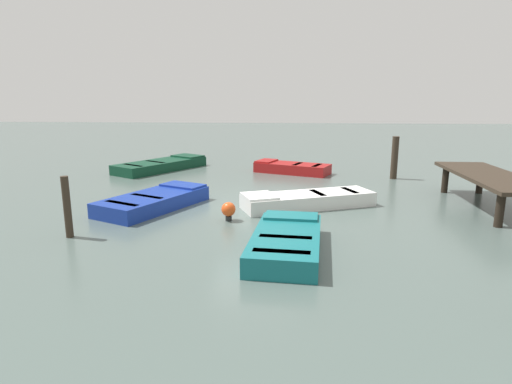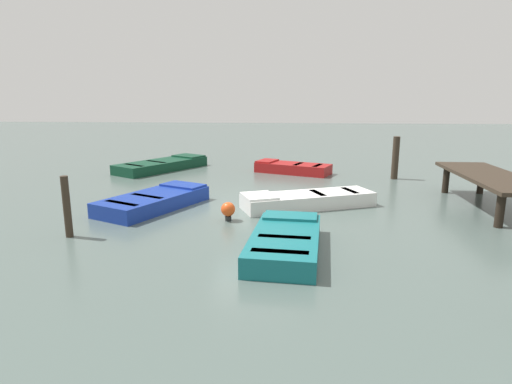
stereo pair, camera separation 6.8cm
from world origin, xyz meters
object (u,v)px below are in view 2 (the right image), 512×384
Objects in this scene: rowboat_white at (307,200)px; marker_buoy at (228,210)px; rowboat_blue at (154,200)px; rowboat_red at (292,168)px; rowboat_dark_green at (162,165)px; dock_segment at (491,179)px; rowboat_teal at (285,241)px; mooring_piling_near_left at (67,207)px; mooring_piling_center at (395,158)px.

marker_buoy reaches higher than rowboat_white.
rowboat_white is at bearing 126.65° from marker_buoy.
rowboat_blue is 4.32m from rowboat_white.
rowboat_dark_green is at bearing 18.72° from rowboat_red.
marker_buoy is (1.52, -2.04, 0.07)m from rowboat_white.
dock_segment is 7.37m from marker_buoy.
mooring_piling_near_left is at bearing 88.38° from rowboat_teal.
marker_buoy is at bearing -74.56° from dock_segment.
rowboat_blue is 7.10m from rowboat_red.
dock_segment reaches higher than rowboat_teal.
dock_segment reaches higher than rowboat_blue.
rowboat_teal is 2.55m from marker_buoy.
rowboat_dark_green is at bearing -97.92° from mooring_piling_center.
rowboat_blue is at bearing -116.04° from marker_buoy.
marker_buoy is at bearing -120.68° from rowboat_dark_green.
rowboat_red is 5.57m from rowboat_dark_green.
rowboat_red is 5.54m from rowboat_white.
mooring_piling_near_left is (3.38, -10.48, -0.13)m from dock_segment.
dock_segment is 1.48× the size of rowboat_red.
rowboat_teal is 6.34× the size of marker_buoy.
rowboat_dark_green is 8.36m from marker_buoy.
rowboat_teal is (3.93, -5.65, -0.61)m from dock_segment.
mooring_piling_center is 8.22m from marker_buoy.
rowboat_dark_green is at bearing 34.52° from rowboat_teal.
rowboat_red is 2.33× the size of mooring_piling_near_left.
mooring_piling_near_left reaches higher than marker_buoy.
rowboat_blue and rowboat_white have the same top height.
rowboat_red is at bearing 149.75° from mooring_piling_near_left.
rowboat_red is 9.93m from mooring_piling_near_left.
rowboat_white is (-3.60, 0.57, -0.00)m from rowboat_teal.
rowboat_white is 2.41× the size of mooring_piling_center.
mooring_piling_near_left reaches higher than rowboat_white.
rowboat_blue is at bearing -84.57° from dock_segment.
mooring_piling_near_left reaches higher than rowboat_dark_green.
rowboat_red is 9.12m from rowboat_teal.
mooring_piling_near_left is at bearing -177.09° from rowboat_blue.
marker_buoy reaches higher than rowboat_blue.
dock_segment is 5.13m from rowboat_white.
mooring_piling_near_left is (8.92, 0.56, 0.48)m from rowboat_dark_green.
marker_buoy is (-2.08, -1.47, 0.07)m from rowboat_teal.
rowboat_teal is 0.78× the size of rowboat_white.
mooring_piling_near_left is (-0.55, -4.83, 0.48)m from rowboat_teal.
rowboat_teal and rowboat_dark_green have the same top height.
rowboat_teal and rowboat_white have the same top height.
mooring_piling_center is (-4.55, 3.48, 0.59)m from rowboat_white.
rowboat_teal is at bearing 83.49° from mooring_piling_near_left.
dock_segment is 6.91m from rowboat_teal.
rowboat_blue is at bearing 79.00° from rowboat_red.
marker_buoy is (1.10, 2.26, 0.07)m from rowboat_blue.
rowboat_blue is (0.75, -9.38, -0.61)m from dock_segment.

